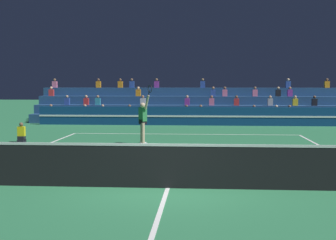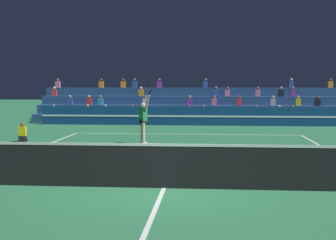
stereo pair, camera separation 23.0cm
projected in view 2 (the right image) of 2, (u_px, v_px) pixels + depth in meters
ground_plane at (164, 188)px, 11.05m from camera, size 120.00×120.00×0.00m
court_lines at (164, 188)px, 11.05m from camera, size 11.10×23.90×0.01m
tennis_net at (164, 165)px, 11.01m from camera, size 12.00×0.10×1.10m
sponsor_banner_wall at (190, 116)px, 27.73m from camera, size 18.00×0.26×1.10m
bleacher_stand at (192, 109)px, 30.85m from camera, size 20.05×3.80×2.83m
ball_kid_courtside at (23, 134)px, 19.74m from camera, size 0.30×0.36×0.84m
tennis_player at (143, 121)px, 18.83m from camera, size 0.66×0.88×2.47m
tennis_ball at (200, 152)px, 16.71m from camera, size 0.07×0.07×0.07m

